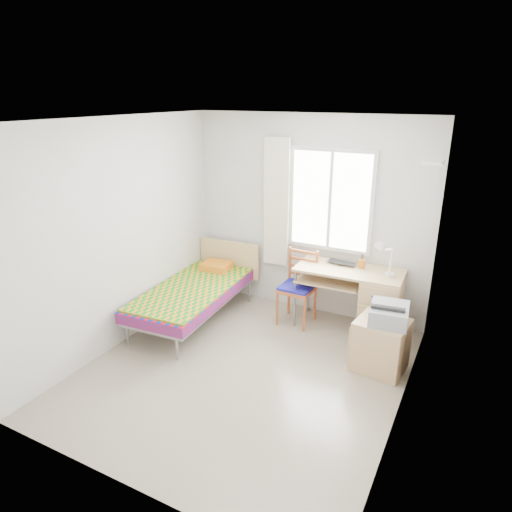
{
  "coord_description": "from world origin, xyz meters",
  "views": [
    {
      "loc": [
        2.05,
        -3.68,
        2.83
      ],
      "look_at": [
        -0.14,
        0.55,
        1.12
      ],
      "focal_mm": 32.0,
      "sensor_mm": 36.0,
      "label": 1
    }
  ],
  "objects_px": {
    "bed": "(196,291)",
    "desk": "(375,302)",
    "cabinet": "(380,345)",
    "printer": "(389,313)",
    "chair": "(299,283)"
  },
  "relations": [
    {
      "from": "cabinet",
      "to": "printer",
      "type": "relative_size",
      "value": 1.2
    },
    {
      "from": "bed",
      "to": "chair",
      "type": "relative_size",
      "value": 2.06
    },
    {
      "from": "bed",
      "to": "printer",
      "type": "height_order",
      "value": "bed"
    },
    {
      "from": "desk",
      "to": "printer",
      "type": "xyz_separation_m",
      "value": [
        0.29,
        -0.7,
        0.23
      ]
    },
    {
      "from": "cabinet",
      "to": "printer",
      "type": "height_order",
      "value": "printer"
    },
    {
      "from": "bed",
      "to": "cabinet",
      "type": "xyz_separation_m",
      "value": [
        2.4,
        -0.06,
        -0.12
      ]
    },
    {
      "from": "desk",
      "to": "chair",
      "type": "distance_m",
      "value": 0.97
    },
    {
      "from": "desk",
      "to": "printer",
      "type": "distance_m",
      "value": 0.79
    },
    {
      "from": "bed",
      "to": "chair",
      "type": "xyz_separation_m",
      "value": [
        1.2,
        0.57,
        0.13
      ]
    },
    {
      "from": "bed",
      "to": "desk",
      "type": "bearing_deg",
      "value": 13.12
    },
    {
      "from": "bed",
      "to": "printer",
      "type": "xyz_separation_m",
      "value": [
        2.45,
        -0.04,
        0.26
      ]
    },
    {
      "from": "desk",
      "to": "cabinet",
      "type": "bearing_deg",
      "value": -73.33
    },
    {
      "from": "desk",
      "to": "printer",
      "type": "relative_size",
      "value": 2.7
    },
    {
      "from": "bed",
      "to": "desk",
      "type": "xyz_separation_m",
      "value": [
        2.16,
        0.65,
        0.03
      ]
    },
    {
      "from": "chair",
      "to": "cabinet",
      "type": "height_order",
      "value": "chair"
    }
  ]
}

